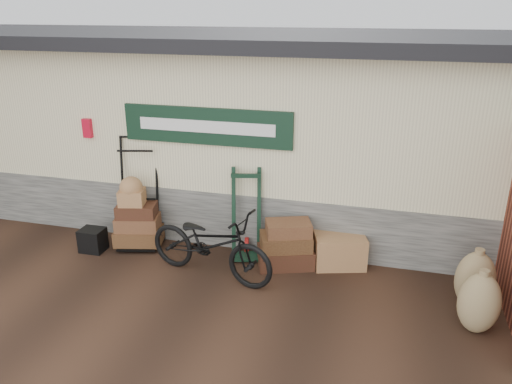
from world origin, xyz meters
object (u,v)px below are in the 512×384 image
at_px(porter_trolley, 139,191).
at_px(black_trunk, 93,240).
at_px(bicycle, 210,240).
at_px(wicker_hamper, 339,251).
at_px(green_barrow, 246,214).
at_px(suitcase_stack, 286,244).

xyz_separation_m(porter_trolley, black_trunk, (-0.60, -0.48, -0.70)).
distance_m(black_trunk, bicycle, 2.11).
relative_size(porter_trolley, wicker_hamper, 2.40).
distance_m(green_barrow, suitcase_stack, 0.75).
distance_m(porter_trolley, wicker_hamper, 3.24).
bearing_deg(green_barrow, suitcase_stack, -27.65).
distance_m(green_barrow, wicker_hamper, 1.48).
bearing_deg(suitcase_stack, black_trunk, -173.92).
bearing_deg(green_barrow, black_trunk, 177.89).
bearing_deg(porter_trolley, black_trunk, -154.91).
height_order(green_barrow, wicker_hamper, green_barrow).
bearing_deg(black_trunk, porter_trolley, 38.94).
xyz_separation_m(porter_trolley, suitcase_stack, (2.41, -0.16, -0.52)).
xyz_separation_m(porter_trolley, wicker_hamper, (3.17, 0.04, -0.64)).
distance_m(porter_trolley, green_barrow, 1.77).
bearing_deg(porter_trolley, green_barrow, -13.93).
height_order(porter_trolley, wicker_hamper, porter_trolley).
xyz_separation_m(green_barrow, bicycle, (-0.31, -0.75, -0.12)).
bearing_deg(black_trunk, green_barrow, 11.53).
distance_m(wicker_hamper, bicycle, 1.92).
height_order(suitcase_stack, bicycle, bicycle).
bearing_deg(bicycle, green_barrow, -9.21).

